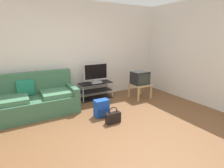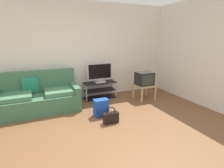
% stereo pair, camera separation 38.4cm
% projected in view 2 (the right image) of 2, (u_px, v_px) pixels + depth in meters
% --- Properties ---
extents(ground_plane, '(9.00, 9.80, 0.02)m').
position_uv_depth(ground_plane, '(100.00, 142.00, 3.01)').
color(ground_plane, brown).
extents(wall_back, '(9.00, 0.10, 2.70)m').
position_uv_depth(wall_back, '(68.00, 52.00, 4.82)').
color(wall_back, silver).
rests_on(wall_back, ground_plane).
extents(wall_right, '(0.10, 3.60, 2.70)m').
position_uv_depth(wall_right, '(197.00, 52.00, 4.60)').
color(wall_right, silver).
rests_on(wall_right, ground_plane).
extents(couch, '(1.85, 0.89, 0.93)m').
position_uv_depth(couch, '(39.00, 97.00, 4.23)').
color(couch, '#3D6B4C').
rests_on(couch, ground_plane).
extents(tv_stand, '(0.93, 0.38, 0.48)m').
position_uv_depth(tv_stand, '(100.00, 90.00, 5.12)').
color(tv_stand, black).
rests_on(tv_stand, ground_plane).
extents(flat_tv, '(0.73, 0.22, 0.56)m').
position_uv_depth(flat_tv, '(100.00, 73.00, 4.97)').
color(flat_tv, '#B2B2B7').
rests_on(flat_tv, tv_stand).
extents(side_table, '(0.52, 0.52, 0.42)m').
position_uv_depth(side_table, '(144.00, 87.00, 5.02)').
color(side_table, tan).
rests_on(side_table, ground_plane).
extents(crt_tv, '(0.46, 0.38, 0.37)m').
position_uv_depth(crt_tv, '(144.00, 78.00, 4.97)').
color(crt_tv, '#232326').
rests_on(crt_tv, side_table).
extents(backpack, '(0.32, 0.27, 0.39)m').
position_uv_depth(backpack, '(101.00, 108.00, 3.96)').
color(backpack, blue).
rests_on(backpack, ground_plane).
extents(handbag, '(0.32, 0.13, 0.36)m').
position_uv_depth(handbag, '(111.00, 117.00, 3.64)').
color(handbag, black).
rests_on(handbag, ground_plane).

